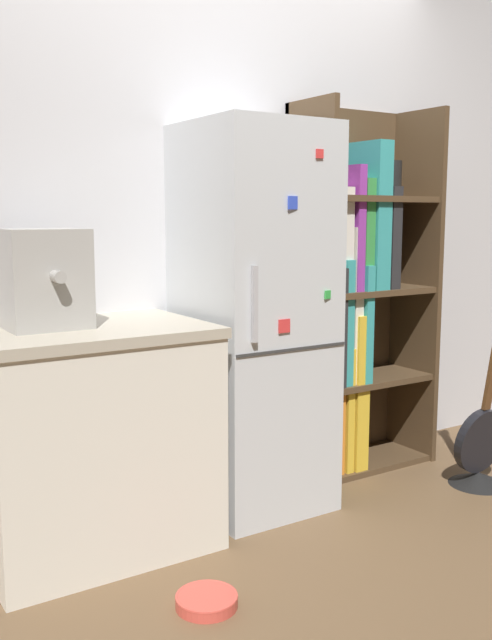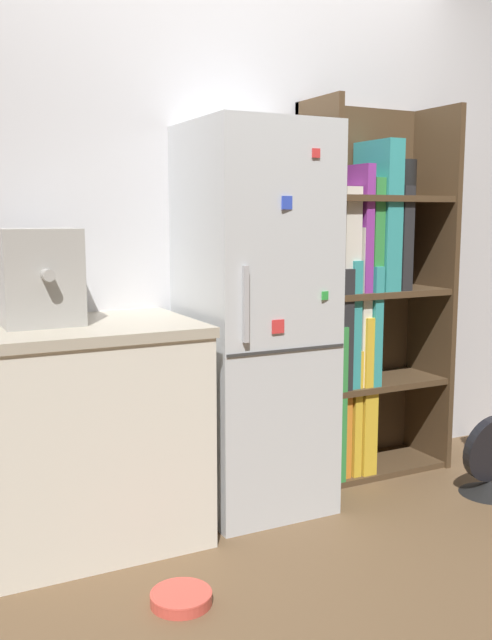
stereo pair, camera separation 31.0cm
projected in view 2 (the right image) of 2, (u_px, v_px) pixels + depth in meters
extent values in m
plane|color=brown|center=(270.00, 513.00, 3.11)|extent=(16.00, 16.00, 0.00)
cube|color=silver|center=(222.00, 213.00, 3.34)|extent=(8.00, 0.05, 2.60)
cube|color=silver|center=(254.00, 319.00, 3.13)|extent=(0.55, 0.59, 1.68)
cube|color=#333333|center=(287.00, 350.00, 2.88)|extent=(0.54, 0.01, 0.01)
cube|color=#B2B2B7|center=(246.00, 304.00, 2.75)|extent=(0.02, 0.02, 0.30)
cube|color=red|center=(278.00, 327.00, 2.84)|extent=(0.06, 0.01, 0.06)
cube|color=red|center=(316.00, 153.00, 2.82)|extent=(0.04, 0.01, 0.04)
cube|color=green|center=(325.00, 296.00, 2.93)|extent=(0.04, 0.01, 0.03)
cube|color=blue|center=(287.00, 203.00, 2.79)|extent=(0.05, 0.02, 0.05)
cube|color=#4C3823|center=(316.00, 296.00, 3.39)|extent=(0.03, 0.37, 1.83)
cube|color=#4C3823|center=(431.00, 289.00, 3.70)|extent=(0.03, 0.37, 1.83)
cube|color=#4C3823|center=(356.00, 289.00, 3.70)|extent=(0.73, 0.03, 1.83)
cube|color=#4C3823|center=(371.00, 465.00, 3.68)|extent=(0.67, 0.34, 0.03)
cube|color=#4C3823|center=(374.00, 381.00, 3.61)|extent=(0.67, 0.34, 0.03)
cube|color=#4C3823|center=(376.00, 292.00, 3.55)|extent=(0.67, 0.34, 0.03)
cube|color=#4C3823|center=(378.00, 199.00, 3.48)|extent=(0.67, 0.34, 0.03)
cube|color=#338C3F|center=(324.00, 399.00, 3.48)|extent=(0.05, 0.32, 0.75)
cube|color=orange|center=(333.00, 406.00, 3.51)|extent=(0.04, 0.27, 0.66)
cube|color=gold|center=(342.00, 408.00, 3.54)|extent=(0.04, 0.29, 0.62)
cube|color=gold|center=(354.00, 391.00, 3.56)|extent=(0.08, 0.31, 0.78)
cube|color=#262628|center=(328.00, 327.00, 3.44)|extent=(0.08, 0.32, 0.57)
cube|color=teal|center=(340.00, 322.00, 3.47)|extent=(0.05, 0.29, 0.61)
cube|color=silver|center=(350.00, 306.00, 3.49)|extent=(0.05, 0.29, 0.76)
cube|color=teal|center=(360.00, 323.00, 3.52)|extent=(0.05, 0.31, 0.58)
cube|color=brown|center=(325.00, 226.00, 3.37)|extent=(0.05, 0.28, 0.62)
cube|color=silver|center=(338.00, 240.00, 3.40)|extent=(0.09, 0.26, 0.50)
cube|color=purple|center=(353.00, 229.00, 3.43)|extent=(0.04, 0.29, 0.60)
cube|color=#338C3F|center=(362.00, 235.00, 3.47)|extent=(0.06, 0.29, 0.54)
cube|color=teal|center=(377.00, 216.00, 3.48)|extent=(0.09, 0.29, 0.72)
cube|color=#262628|center=(390.00, 238.00, 3.53)|extent=(0.06, 0.29, 0.50)
cylinder|color=black|center=(406.00, 178.00, 3.54)|extent=(0.10, 0.10, 0.18)
cube|color=silver|center=(86.00, 437.00, 2.83)|extent=(0.85, 0.64, 0.84)
cube|color=#B2A893|center=(82.00, 329.00, 2.76)|extent=(0.87, 0.66, 0.04)
cube|color=#A5A39E|center=(39.00, 277.00, 2.71)|extent=(0.29, 0.27, 0.37)
cylinder|color=#A5A39E|center=(48.00, 275.00, 2.57)|extent=(0.04, 0.06, 0.04)
cone|color=black|center=(490.00, 487.00, 3.33)|extent=(0.29, 0.29, 0.06)
cylinder|color=black|center=(492.00, 448.00, 3.31)|extent=(0.32, 0.09, 0.32)
cylinder|color=#D84C3F|center=(181.00, 598.00, 2.39)|extent=(0.21, 0.21, 0.04)
torus|color=#D84C3F|center=(181.00, 594.00, 2.38)|extent=(0.21, 0.21, 0.01)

